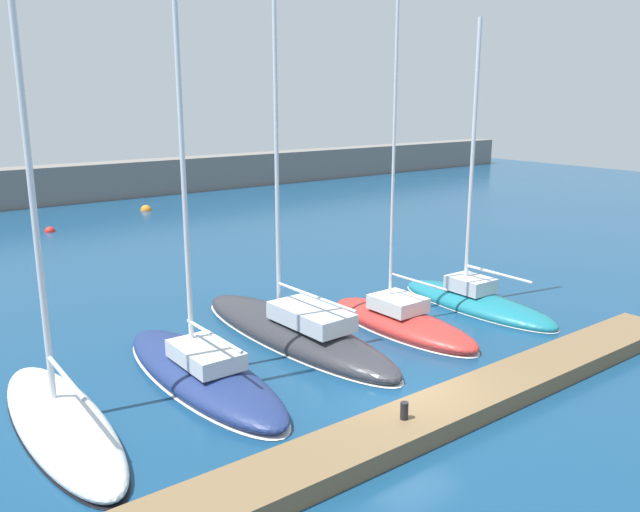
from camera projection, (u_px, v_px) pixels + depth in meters
ground_plane at (405, 402)px, 17.97m from camera, size 120.00×120.00×0.00m
dock_pier at (442, 412)px, 16.87m from camera, size 21.40×1.71×0.49m
breakwater_seawall at (20, 187)px, 49.03m from camera, size 108.00×2.51×2.91m
sailboat_white_nearest at (60, 418)px, 16.39m from camera, size 2.21×8.14×15.71m
sailboat_navy_second at (201, 370)px, 19.21m from camera, size 2.45×8.67×14.06m
sailboat_charcoal_third at (294, 329)px, 22.52m from camera, size 2.80×10.37×21.38m
sailboat_red_fourth at (401, 321)px, 23.49m from camera, size 2.29×6.86×12.05m
sailboat_teal_fifth at (476, 301)px, 25.97m from camera, size 2.45×7.50×11.31m
mooring_buoy_red at (50, 232)px, 40.30m from camera, size 0.64×0.64×0.64m
mooring_buoy_orange at (146, 210)px, 47.75m from camera, size 0.79×0.79×0.79m
dock_bollard at (404, 411)px, 15.94m from camera, size 0.20×0.20×0.44m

